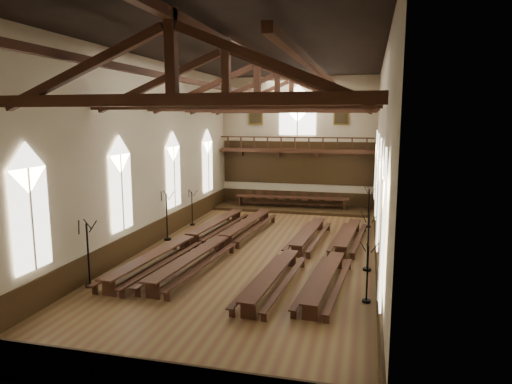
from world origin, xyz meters
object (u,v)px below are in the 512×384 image
candelabrum_left_near (89,267)px  dais (291,209)px  refectory_row_b (224,240)px  candelabrum_right_far (369,215)px  candelabrum_right_mid (368,253)px  candelabrum_left_far (192,214)px  high_table (291,198)px  candelabrum_right_near (367,284)px  refectory_row_a (190,239)px  refectory_row_c (294,252)px  refectory_row_d (339,253)px  candelabrum_left_mid (167,225)px

candelabrum_left_near → dais: bearing=73.1°
refectory_row_b → candelabrum_right_far: candelabrum_right_far is taller
candelabrum_right_mid → candelabrum_right_far: candelabrum_right_mid is taller
refectory_row_b → candelabrum_left_far: 6.13m
high_table → dais: bearing=-90.0°
high_table → candelabrum_right_near: 17.60m
refectory_row_b → high_table: (1.69, 11.36, 0.32)m
candelabrum_left_near → candelabrum_right_far: 17.44m
candelabrum_left_far → candelabrum_right_near: 15.06m
refectory_row_b → candelabrum_left_near: (-3.72, -6.41, 0.30)m
candelabrum_right_near → candelabrum_right_far: candelabrum_right_far is taller
refectory_row_b → high_table: 11.49m
refectory_row_a → refectory_row_c: bearing=-8.8°
refectory_row_d → dais: refectory_row_d is taller
candelabrum_left_mid → candelabrum_right_near: 12.80m
refectory_row_a → high_table: size_ratio=1.70×
refectory_row_b → candelabrum_left_near: size_ratio=5.17×
candelabrum_left_near → candelabrum_right_far: (11.10, 13.46, -0.07)m
refectory_row_b → candelabrum_left_near: bearing=-120.1°
candelabrum_left_far → candelabrum_right_mid: (11.10, -6.43, 0.14)m
refectory_row_b → high_table: high_table is taller
refectory_row_c → candelabrum_left_mid: bearing=164.0°
refectory_row_a → high_table: 12.11m
candelabrum_right_near → candelabrum_right_far: 12.34m
dais → candelabrum_right_mid: bearing=-66.2°
refectory_row_b → candelabrum_right_far: size_ratio=5.62×
candelabrum_left_far → candelabrum_right_far: bearing=11.1°
refectory_row_b → candelabrum_left_mid: 3.88m
refectory_row_b → candelabrum_left_near: 7.42m
dais → candelabrum_right_far: bearing=-37.2°
refectory_row_c → candelabrum_right_mid: size_ratio=5.04×
refectory_row_d → candelabrum_left_mid: 9.97m
candelabrum_left_near → candelabrum_right_mid: candelabrum_left_near is taller
candelabrum_left_near → candelabrum_right_near: size_ratio=1.21×
refectory_row_d → candelabrum_right_mid: candelabrum_right_mid is taller
refectory_row_b → candelabrum_left_far: candelabrum_left_far is taller
refectory_row_c → dais: size_ratio=1.24×
high_table → refectory_row_d: bearing=-70.2°
refectory_row_b → candelabrum_right_near: size_ratio=6.27×
refectory_row_a → dais: (3.51, 11.58, -0.45)m
dais → refectory_row_c: bearing=-79.8°
dais → candelabrum_right_far: 7.17m
refectory_row_a → refectory_row_b: (1.82, 0.23, 0.01)m
refectory_row_b → candelabrum_right_mid: (7.38, -1.56, 0.29)m
refectory_row_c → high_table: 12.68m
candelabrum_left_near → candelabrum_right_near: bearing=5.7°
refectory_row_d → candelabrum_right_near: candelabrum_right_near is taller
candelabrum_left_far → candelabrum_right_mid: size_ratio=0.83×
candelabrum_left_near → candelabrum_left_mid: size_ratio=1.00×
dais → candelabrum_left_far: size_ratio=4.89×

